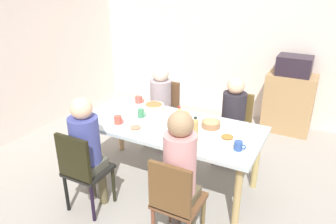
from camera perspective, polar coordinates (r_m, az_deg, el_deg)
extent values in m
plane|color=#9A968F|center=(3.95, 0.00, -12.00)|extent=(5.93, 5.93, 0.00)
cube|color=beige|center=(5.52, 11.79, 12.59)|extent=(5.18, 0.12, 2.60)
cube|color=silver|center=(5.03, -26.83, 9.60)|extent=(0.12, 4.85, 2.60)
cube|color=silver|center=(3.58, 0.00, -2.50)|extent=(2.05, 0.93, 0.04)
cylinder|color=tan|center=(3.97, -14.48, -6.58)|extent=(0.07, 0.07, 0.70)
cylinder|color=tan|center=(3.20, 12.07, -14.39)|extent=(0.07, 0.07, 0.70)
cylinder|color=tan|center=(4.47, -8.36, -2.56)|extent=(0.07, 0.07, 0.70)
cylinder|color=tan|center=(3.80, 15.23, -8.19)|extent=(0.07, 0.07, 0.70)
cube|color=black|center=(3.44, -13.82, -9.90)|extent=(0.40, 0.40, 0.04)
cylinder|color=black|center=(3.57, -17.41, -13.39)|extent=(0.04, 0.04, 0.43)
cylinder|color=black|center=(3.37, -13.11, -15.29)|extent=(0.04, 0.04, 0.43)
cylinder|color=black|center=(3.76, -13.78, -10.83)|extent=(0.04, 0.04, 0.43)
cylinder|color=black|center=(3.57, -9.55, -12.43)|extent=(0.04, 0.04, 0.43)
cube|color=black|center=(3.21, -16.32, -7.86)|extent=(0.38, 0.04, 0.45)
cylinder|color=#585145|center=(3.66, -13.43, -11.64)|extent=(0.09, 0.09, 0.45)
cylinder|color=brown|center=(3.57, -11.43, -12.41)|extent=(0.09, 0.09, 0.45)
cube|color=#505146|center=(3.40, -13.92, -9.06)|extent=(0.30, 0.30, 0.10)
cylinder|color=#424A96|center=(3.26, -14.40, -4.78)|extent=(0.29, 0.29, 0.47)
sphere|color=beige|center=(3.12, -15.00, 0.60)|extent=(0.21, 0.21, 0.21)
cube|color=brown|center=(4.53, -1.24, -0.69)|extent=(0.40, 0.40, 0.04)
cylinder|color=brown|center=(4.69, 1.61, -2.85)|extent=(0.04, 0.04, 0.43)
cylinder|color=brown|center=(4.83, -2.01, -2.02)|extent=(0.04, 0.04, 0.43)
cylinder|color=brown|center=(4.42, -0.34, -4.57)|extent=(0.04, 0.04, 0.43)
cylinder|color=brown|center=(4.57, -4.12, -3.63)|extent=(0.04, 0.04, 0.43)
cube|color=brown|center=(4.59, -0.18, 2.80)|extent=(0.38, 0.04, 0.45)
cylinder|color=#3A4740|center=(4.51, -0.94, -3.84)|extent=(0.09, 0.09, 0.45)
cylinder|color=#454349|center=(4.58, -2.70, -3.41)|extent=(0.09, 0.09, 0.45)
cube|color=#444642|center=(4.51, -1.25, 0.01)|extent=(0.30, 0.30, 0.10)
cylinder|color=#9E8E96|center=(4.41, -1.27, 3.03)|extent=(0.29, 0.29, 0.41)
sphere|color=beige|center=(4.32, -1.31, 6.79)|extent=(0.22, 0.22, 0.22)
cube|color=brown|center=(2.96, 1.97, -15.29)|extent=(0.40, 0.40, 0.04)
cylinder|color=brown|center=(3.27, 0.48, -15.87)|extent=(0.04, 0.04, 0.43)
cylinder|color=brown|center=(3.17, 6.22, -17.59)|extent=(0.04, 0.04, 0.43)
cube|color=brown|center=(2.68, 0.31, -13.51)|extent=(0.38, 0.04, 0.45)
cylinder|color=#52443F|center=(3.19, 1.38, -16.90)|extent=(0.09, 0.09, 0.45)
cylinder|color=brown|center=(3.14, 4.13, -17.74)|extent=(0.09, 0.09, 0.45)
cube|color=brown|center=(2.92, 1.99, -14.37)|extent=(0.30, 0.30, 0.10)
cylinder|color=#D59394|center=(2.73, 2.08, -9.06)|extent=(0.28, 0.28, 0.54)
sphere|color=#A3805C|center=(2.56, 2.20, -2.12)|extent=(0.21, 0.21, 0.21)
cube|color=brown|center=(4.18, 11.18, -3.34)|extent=(0.40, 0.40, 0.04)
cylinder|color=brown|center=(4.39, 13.74, -5.51)|extent=(0.04, 0.04, 0.43)
cylinder|color=brown|center=(4.47, 9.53, -4.61)|extent=(0.04, 0.04, 0.43)
cylinder|color=brown|center=(4.10, 12.50, -7.58)|extent=(0.04, 0.04, 0.43)
cylinder|color=brown|center=(4.18, 8.01, -6.57)|extent=(0.04, 0.04, 0.43)
cube|color=brown|center=(4.24, 12.15, 0.48)|extent=(0.38, 0.04, 0.45)
cylinder|color=brown|center=(4.17, 11.59, -6.75)|extent=(0.09, 0.09, 0.45)
cylinder|color=#554445|center=(4.21, 9.50, -6.29)|extent=(0.09, 0.09, 0.45)
cube|color=brown|center=(4.15, 11.24, -2.60)|extent=(0.30, 0.30, 0.10)
cylinder|color=#26232B|center=(4.05, 11.52, 0.60)|extent=(0.29, 0.29, 0.40)
sphere|color=#EEB994|center=(3.95, 11.86, 4.55)|extent=(0.21, 0.21, 0.21)
cylinder|color=silver|center=(3.32, 10.35, -4.60)|extent=(0.22, 0.22, 0.01)
ellipsoid|color=#AA6C2F|center=(3.31, 10.37, -4.30)|extent=(0.12, 0.12, 0.02)
cylinder|color=white|center=(3.81, 2.88, -0.40)|extent=(0.20, 0.20, 0.01)
ellipsoid|color=tan|center=(3.80, 2.89, -0.13)|extent=(0.11, 0.11, 0.02)
cylinder|color=beige|center=(3.47, -5.72, -2.98)|extent=(0.20, 0.20, 0.01)
ellipsoid|color=#D2795E|center=(3.46, -5.73, -2.69)|extent=(0.11, 0.11, 0.02)
cylinder|color=#996A47|center=(3.53, 7.55, -2.18)|extent=(0.20, 0.20, 0.06)
ellipsoid|color=tan|center=(3.52, 7.57, -1.74)|extent=(0.16, 0.16, 0.04)
cylinder|color=beige|center=(3.93, -2.51, 0.85)|extent=(0.25, 0.25, 0.07)
ellipsoid|color=#AC6D3C|center=(3.92, -2.52, 1.33)|extent=(0.20, 0.20, 0.04)
cylinder|color=#D55143|center=(3.61, -8.80, -1.37)|extent=(0.08, 0.08, 0.09)
torus|color=#D24742|center=(3.58, -8.11, -1.54)|extent=(0.05, 0.01, 0.05)
cylinder|color=#CF5542|center=(3.15, 2.18, -4.98)|extent=(0.08, 0.08, 0.09)
torus|color=#C6453E|center=(3.13, 3.07, -5.19)|extent=(0.05, 0.01, 0.05)
cylinder|color=#C65146|center=(4.17, -5.19, 2.19)|extent=(0.09, 0.09, 0.08)
torus|color=#C94234|center=(4.14, -4.54, 2.07)|extent=(0.05, 0.01, 0.05)
cylinder|color=#31519C|center=(3.13, 12.23, -5.81)|extent=(0.08, 0.08, 0.09)
torus|color=#29549B|center=(3.12, 13.13, -6.00)|extent=(0.05, 0.01, 0.05)
cylinder|color=#3E8659|center=(3.74, -4.80, -0.23)|extent=(0.07, 0.07, 0.10)
torus|color=#438F62|center=(3.72, -4.18, -0.36)|extent=(0.05, 0.01, 0.05)
cylinder|color=#CF8F4A|center=(3.49, 1.97, -1.14)|extent=(0.06, 0.06, 0.19)
cone|color=tan|center=(3.44, 2.00, 0.54)|extent=(0.05, 0.05, 0.03)
cylinder|color=red|center=(3.43, 2.00, 0.85)|extent=(0.03, 0.03, 0.01)
cylinder|color=tan|center=(3.21, 4.76, -3.31)|extent=(0.06, 0.06, 0.21)
cone|color=tan|center=(3.15, 4.84, -1.32)|extent=(0.06, 0.06, 0.03)
cylinder|color=black|center=(3.14, 4.85, -0.99)|extent=(0.03, 0.03, 0.01)
cube|color=tan|center=(5.27, 20.40, 1.46)|extent=(0.70, 0.44, 0.90)
cube|color=#291F2B|center=(5.10, 21.32, 7.62)|extent=(0.48, 0.36, 0.28)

